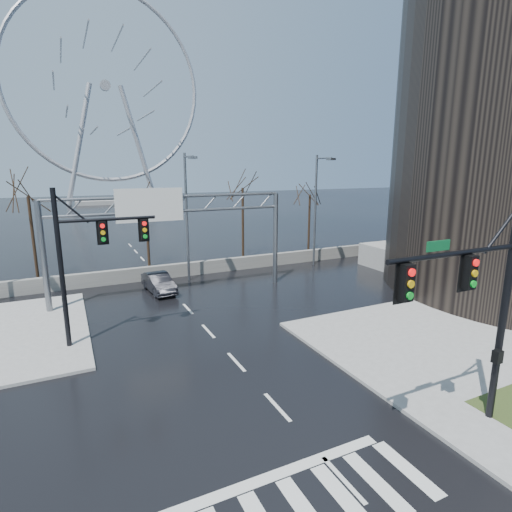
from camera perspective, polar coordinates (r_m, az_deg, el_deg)
ground at (r=16.24m, az=3.05°, el=-20.74°), size 260.00×260.00×0.00m
sidewalk_right_ext at (r=23.37m, az=22.94°, el=-10.72°), size 12.00×10.00×0.15m
barrier_wall at (r=33.60m, az=-13.56°, el=-2.24°), size 52.00×0.50×1.10m
signal_mast_near at (r=14.68m, az=29.46°, el=-5.06°), size 5.52×0.41×8.00m
signal_mast_far at (r=21.23m, az=-23.21°, el=0.45°), size 4.72×0.41×8.00m
sign_gantry at (r=27.79m, az=-12.56°, el=4.52°), size 16.36×0.40×7.60m
streetlight_mid at (r=31.38m, az=-9.74°, el=6.82°), size 0.50×2.55×10.00m
streetlight_right at (r=36.54m, az=8.80°, el=7.63°), size 0.50×2.55×10.00m
tree_left at (r=35.56m, az=-29.66°, el=6.17°), size 3.75×3.75×7.50m
tree_center at (r=37.15m, az=-15.43°, el=6.30°), size 3.25×3.25×6.50m
tree_right at (r=38.75m, az=-1.92°, el=8.53°), size 3.90×3.90×7.80m
tree_far_right at (r=43.08m, az=7.68°, el=7.75°), size 3.40×3.40×6.80m
ferris_wheel at (r=108.87m, az=-20.68°, el=20.85°), size 45.00×6.00×50.91m
car at (r=29.99m, az=-13.72°, el=-3.73°), size 1.87×4.35×1.39m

